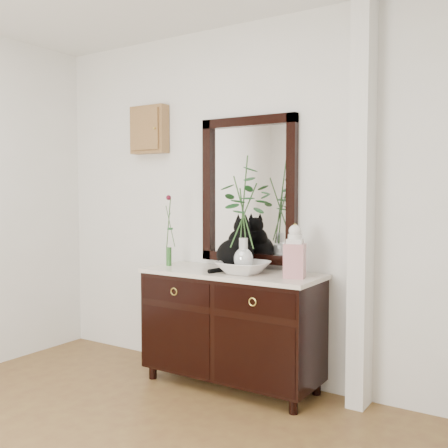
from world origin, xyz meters
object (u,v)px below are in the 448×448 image
Objects in this scene: sideboard at (231,322)px; cat at (235,244)px; lotus_bowl at (243,268)px; ginger_jar at (295,250)px.

cat reaches higher than sideboard.
ginger_jar is (0.38, 0.04, 0.14)m from lotus_bowl.
sideboard is at bearing -70.66° from cat.
sideboard is at bearing 160.66° from lotus_bowl.
cat is 1.09× the size of lotus_bowl.
ginger_jar is (0.51, -0.07, -0.01)m from cat.
cat reaches higher than lotus_bowl.
cat is at bearing 172.25° from ginger_jar.
cat is at bearing 140.36° from lotus_bowl.
ginger_jar reaches higher than sideboard.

